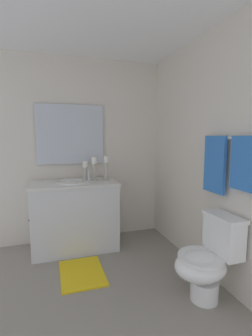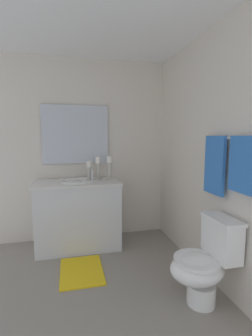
{
  "view_description": "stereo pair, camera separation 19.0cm",
  "coord_description": "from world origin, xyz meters",
  "px_view_note": "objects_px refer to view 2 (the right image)",
  "views": [
    {
      "loc": [
        2.13,
        -0.29,
        1.42
      ],
      "look_at": [
        -0.28,
        0.48,
        1.09
      ],
      "focal_mm": 26.0,
      "sensor_mm": 36.0,
      "label": 1
    },
    {
      "loc": [
        2.18,
        -0.11,
        1.42
      ],
      "look_at": [
        -0.28,
        0.48,
        1.09
      ],
      "focal_mm": 26.0,
      "sensor_mm": 36.0,
      "label": 2
    }
  ],
  "objects_px": {
    "candle_holder_tall": "(110,168)",
    "candle_holder_short": "(98,168)",
    "vanity_cabinet": "(78,214)",
    "toilet": "(204,263)",
    "towel_center": "(242,165)",
    "candle_holder_mid": "(89,170)",
    "towel_bar": "(230,138)",
    "towel_near_vanity": "(215,165)",
    "bath_mat": "(82,271)",
    "mirror": "(76,135)",
    "sink_basin": "(78,184)"
  },
  "relations": [
    {
      "from": "vanity_cabinet",
      "to": "candle_holder_short",
      "type": "distance_m",
      "value": 0.65
    },
    {
      "from": "sink_basin",
      "to": "candle_holder_mid",
      "type": "bearing_deg",
      "value": 116.2
    },
    {
      "from": "towel_bar",
      "to": "bath_mat",
      "type": "distance_m",
      "value": 1.97
    },
    {
      "from": "towel_bar",
      "to": "towel_near_vanity",
      "type": "distance_m",
      "value": 0.3
    },
    {
      "from": "vanity_cabinet",
      "to": "candle_holder_short",
      "type": "bearing_deg",
      "value": 101.73
    },
    {
      "from": "vanity_cabinet",
      "to": "towel_near_vanity",
      "type": "distance_m",
      "value": 1.8
    },
    {
      "from": "toilet",
      "to": "towel_center",
      "type": "height_order",
      "value": "towel_center"
    },
    {
      "from": "sink_basin",
      "to": "toilet",
      "type": "xyz_separation_m",
      "value": [
        1.36,
        0.98,
        -0.45
      ]
    },
    {
      "from": "mirror",
      "to": "candle_holder_mid",
      "type": "height_order",
      "value": "mirror"
    },
    {
      "from": "candle_holder_mid",
      "to": "towel_near_vanity",
      "type": "relative_size",
      "value": 0.47
    },
    {
      "from": "mirror",
      "to": "towel_center",
      "type": "bearing_deg",
      "value": 33.93
    },
    {
      "from": "vanity_cabinet",
      "to": "candle_holder_tall",
      "type": "relative_size",
      "value": 3.47
    },
    {
      "from": "candle_holder_tall",
      "to": "toilet",
      "type": "height_order",
      "value": "candle_holder_tall"
    },
    {
      "from": "vanity_cabinet",
      "to": "toilet",
      "type": "relative_size",
      "value": 1.42
    },
    {
      "from": "candle_holder_tall",
      "to": "bath_mat",
      "type": "distance_m",
      "value": 1.26
    },
    {
      "from": "towel_bar",
      "to": "mirror",
      "type": "bearing_deg",
      "value": -142.78
    },
    {
      "from": "towel_near_vanity",
      "to": "towel_center",
      "type": "relative_size",
      "value": 1.21
    },
    {
      "from": "candle_holder_tall",
      "to": "candle_holder_short",
      "type": "xyz_separation_m",
      "value": [
        -0.05,
        -0.14,
        -0.0
      ]
    },
    {
      "from": "towel_bar",
      "to": "towel_center",
      "type": "height_order",
      "value": "towel_center"
    },
    {
      "from": "candle_holder_tall",
      "to": "candle_holder_short",
      "type": "distance_m",
      "value": 0.15
    },
    {
      "from": "candle_holder_mid",
      "to": "towel_near_vanity",
      "type": "bearing_deg",
      "value": 40.56
    },
    {
      "from": "sink_basin",
      "to": "mirror",
      "type": "relative_size",
      "value": 0.46
    },
    {
      "from": "candle_holder_short",
      "to": "towel_bar",
      "type": "relative_size",
      "value": 0.42
    },
    {
      "from": "mirror",
      "to": "candle_holder_short",
      "type": "height_order",
      "value": "mirror"
    },
    {
      "from": "towel_bar",
      "to": "towel_center",
      "type": "xyz_separation_m",
      "value": [
        0.18,
        -0.02,
        -0.2
      ]
    },
    {
      "from": "candle_holder_mid",
      "to": "towel_center",
      "type": "height_order",
      "value": "towel_center"
    },
    {
      "from": "towel_near_vanity",
      "to": "bath_mat",
      "type": "xyz_separation_m",
      "value": [
        -0.51,
        -1.19,
        -1.15
      ]
    },
    {
      "from": "towel_center",
      "to": "bath_mat",
      "type": "distance_m",
      "value": 1.9
    },
    {
      "from": "vanity_cabinet",
      "to": "towel_bar",
      "type": "height_order",
      "value": "towel_bar"
    },
    {
      "from": "candle_holder_mid",
      "to": "toilet",
      "type": "bearing_deg",
      "value": 30.04
    },
    {
      "from": "towel_bar",
      "to": "toilet",
      "type": "bearing_deg",
      "value": -77.82
    },
    {
      "from": "towel_center",
      "to": "toilet",
      "type": "bearing_deg",
      "value": -122.57
    },
    {
      "from": "mirror",
      "to": "towel_center",
      "type": "height_order",
      "value": "mirror"
    },
    {
      "from": "vanity_cabinet",
      "to": "candle_holder_tall",
      "type": "xyz_separation_m",
      "value": [
        -0.0,
        0.41,
        0.59
      ]
    },
    {
      "from": "candle_holder_short",
      "to": "toilet",
      "type": "distance_m",
      "value": 1.71
    },
    {
      "from": "candle_holder_mid",
      "to": "vanity_cabinet",
      "type": "bearing_deg",
      "value": -63.95
    },
    {
      "from": "candle_holder_tall",
      "to": "candle_holder_short",
      "type": "bearing_deg",
      "value": -110.26
    },
    {
      "from": "sink_basin",
      "to": "towel_center",
      "type": "relative_size",
      "value": 0.92
    },
    {
      "from": "vanity_cabinet",
      "to": "toilet",
      "type": "distance_m",
      "value": 1.68
    },
    {
      "from": "vanity_cabinet",
      "to": "bath_mat",
      "type": "xyz_separation_m",
      "value": [
        0.62,
        0.0,
        -0.42
      ]
    },
    {
      "from": "candle_holder_mid",
      "to": "bath_mat",
      "type": "distance_m",
      "value": 1.22
    },
    {
      "from": "towel_bar",
      "to": "sink_basin",
      "type": "bearing_deg",
      "value": -137.35
    },
    {
      "from": "towel_center",
      "to": "bath_mat",
      "type": "relative_size",
      "value": 0.73
    },
    {
      "from": "mirror",
      "to": "candle_holder_short",
      "type": "xyz_separation_m",
      "value": [
        0.22,
        0.27,
        -0.43
      ]
    },
    {
      "from": "candle_holder_mid",
      "to": "toilet",
      "type": "xyz_separation_m",
      "value": [
        1.43,
        0.83,
        -0.62
      ]
    },
    {
      "from": "candle_holder_tall",
      "to": "bath_mat",
      "type": "height_order",
      "value": "candle_holder_tall"
    },
    {
      "from": "toilet",
      "to": "vanity_cabinet",
      "type": "bearing_deg",
      "value": -144.03
    },
    {
      "from": "candle_holder_short",
      "to": "towel_near_vanity",
      "type": "height_order",
      "value": "towel_near_vanity"
    },
    {
      "from": "vanity_cabinet",
      "to": "candle_holder_tall",
      "type": "height_order",
      "value": "candle_holder_tall"
    },
    {
      "from": "mirror",
      "to": "candle_holder_mid",
      "type": "distance_m",
      "value": 0.53
    }
  ]
}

